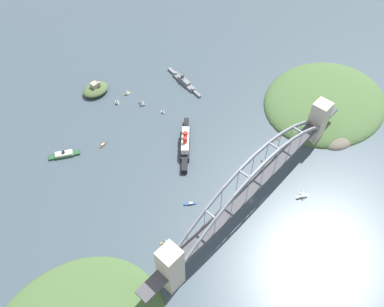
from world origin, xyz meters
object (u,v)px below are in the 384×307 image
at_px(small_boat_1, 142,102).
at_px(small_boat_6, 126,92).
at_px(seaplane_taxiing_near_bridge, 302,195).
at_px(channel_marker_buoy, 262,161).
at_px(small_boat_7, 117,101).
at_px(harbor_arch_bridge, 255,183).
at_px(naval_cruiser, 184,81).
at_px(harbor_ferry_steamer, 64,154).
at_px(small_boat_5, 103,145).
at_px(fort_island_mid_harbor, 96,89).
at_px(small_boat_2, 279,136).
at_px(ocean_liner, 185,143).
at_px(small_boat_4, 190,204).
at_px(small_boat_3, 164,241).
at_px(small_boat_0, 163,111).

xyz_separation_m(small_boat_1, small_boat_6, (0.26, 28.97, -0.54)).
distance_m(seaplane_taxiing_near_bridge, small_boat_1, 215.58).
height_order(seaplane_taxiing_near_bridge, channel_marker_buoy, seaplane_taxiing_near_bridge).
height_order(small_boat_1, small_boat_7, small_boat_1).
distance_m(harbor_arch_bridge, naval_cruiser, 194.13).
relative_size(harbor_ferry_steamer, small_boat_5, 2.88).
height_order(small_boat_6, small_boat_7, small_boat_7).
bearing_deg(harbor_ferry_steamer, small_boat_7, 13.35).
bearing_deg(fort_island_mid_harbor, small_boat_7, -82.40).
relative_size(harbor_ferry_steamer, small_boat_2, 2.79).
distance_m(ocean_liner, small_boat_4, 75.41).
bearing_deg(naval_cruiser, small_boat_3, -140.85).
distance_m(ocean_liner, small_boat_0, 59.93).
bearing_deg(fort_island_mid_harbor, small_boat_4, -101.65).
bearing_deg(small_boat_4, ocean_liner, 46.95).
xyz_separation_m(harbor_arch_bridge, small_boat_4, (-43.85, 41.16, -27.79)).
bearing_deg(fort_island_mid_harbor, small_boat_0, -70.58).
bearing_deg(seaplane_taxiing_near_bridge, small_boat_7, 98.55).
xyz_separation_m(small_boat_6, channel_marker_buoy, (26.40, -187.83, -3.01)).
relative_size(seaplane_taxiing_near_bridge, small_boat_0, 1.49).
height_order(harbor_arch_bridge, naval_cruiser, harbor_arch_bridge).
bearing_deg(small_boat_2, ocean_liner, 140.74).
bearing_deg(small_boat_4, small_boat_2, -5.13).
bearing_deg(small_boat_4, fort_island_mid_harbor, 78.35).
height_order(harbor_arch_bridge, fort_island_mid_harbor, harbor_arch_bridge).
bearing_deg(channel_marker_buoy, small_boat_5, 125.26).
bearing_deg(small_boat_5, small_boat_4, -85.79).
distance_m(harbor_ferry_steamer, small_boat_7, 95.50).
relative_size(small_boat_2, small_boat_5, 1.03).
xyz_separation_m(small_boat_4, channel_marker_buoy, (91.28, -19.22, 0.26)).
bearing_deg(small_boat_1, small_boat_3, -126.25).
xyz_separation_m(harbor_ferry_steamer, small_boat_7, (92.90, 22.04, 2.11)).
height_order(seaplane_taxiing_near_bridge, small_boat_6, small_boat_6).
xyz_separation_m(naval_cruiser, small_boat_4, (-129.00, -131.36, -1.83)).
bearing_deg(channel_marker_buoy, harbor_arch_bridge, -155.18).
bearing_deg(fort_island_mid_harbor, naval_cruiser, -37.54).
distance_m(small_boat_4, small_boat_6, 180.69).
xyz_separation_m(naval_cruiser, fort_island_mid_harbor, (-87.96, 67.60, 2.43)).
distance_m(small_boat_0, small_boat_7, 58.73).
relative_size(harbor_arch_bridge, small_boat_7, 31.52).
bearing_deg(fort_island_mid_harbor, harbor_ferry_steamer, -146.98).
xyz_separation_m(naval_cruiser, small_boat_5, (-138.02, -8.72, -1.76)).
distance_m(small_boat_1, small_boat_6, 28.97).
bearing_deg(small_boat_2, small_boat_6, 110.74).
bearing_deg(small_boat_5, small_boat_3, -105.40).
bearing_deg(small_boat_7, harbor_ferry_steamer, -166.65).
height_order(naval_cruiser, small_boat_3, naval_cruiser).
relative_size(fort_island_mid_harbor, small_boat_2, 3.01).
relative_size(naval_cruiser, small_boat_4, 6.69).
distance_m(small_boat_0, small_boat_6, 57.90).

